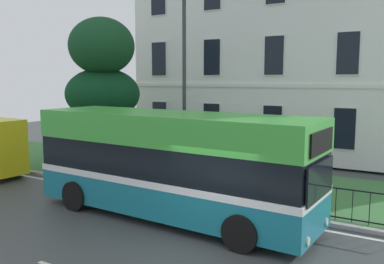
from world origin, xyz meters
The scene contains 7 objects.
ground_plane centered at (0.00, 1.17, -0.01)m, with size 60.00×56.00×0.18m.
georgian_townhouse centered at (-2.22, 16.93, 6.96)m, with size 17.53×10.46×13.59m.
iron_verge_railing centered at (-2.22, 4.40, 0.62)m, with size 13.86×0.04×0.97m.
evergreen_tree centered at (-9.12, 6.95, 3.17)m, with size 4.17×4.17×6.98m.
single_decker_bus centered at (-2.10, 2.43, 1.69)m, with size 9.18×2.96×3.22m.
street_lamp_post centered at (-3.31, 5.17, 4.32)m, with size 0.36×0.24×7.41m.
litter_bin centered at (-5.46, 5.10, 0.64)m, with size 0.49×0.49×1.04m.
Camera 1 is at (4.72, -7.83, 4.23)m, focal length 38.46 mm.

